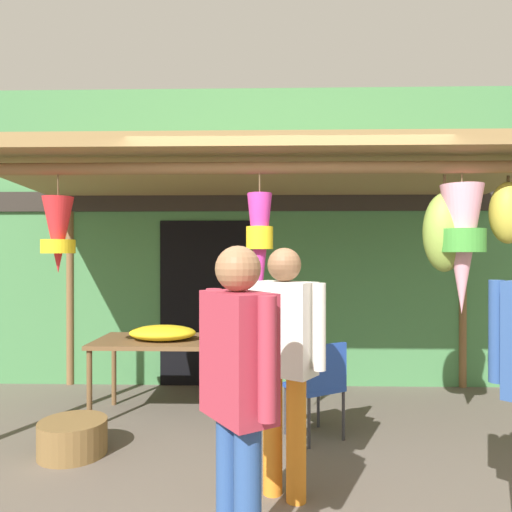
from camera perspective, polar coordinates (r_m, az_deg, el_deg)
The scene contains 9 objects.
ground_plane at distance 4.00m, azimuth 3.88°, elevation -23.26°, with size 30.00×30.00×0.00m, color #60564C.
shop_facade at distance 5.94m, azimuth 2.91°, elevation 2.21°, with size 10.87×0.29×3.60m.
market_stall_canopy at distance 4.74m, azimuth 2.82°, elevation 8.14°, with size 5.26×2.42×2.54m.
display_table at distance 4.88m, azimuth -10.82°, elevation -10.52°, with size 1.33×0.80×0.76m.
flower_heap_on_table at distance 4.79m, azimuth -10.89°, elevation -8.94°, with size 0.65×0.45×0.14m.
folding_chair at distance 4.29m, azimuth 7.50°, elevation -14.56°, with size 0.55×0.55×0.84m.
wicker_basket_spare at distance 4.33m, azimuth -20.93°, elevation -19.48°, with size 0.53×0.53×0.27m, color brown.
customer_foreground at distance 2.39m, azimuth -2.15°, elevation -15.10°, with size 0.40×0.51×1.64m.
passerby_at_right at distance 3.21m, azimuth 3.38°, elevation -11.10°, with size 0.51×0.40×1.64m.
Camera 1 is at (-0.15, -3.67, 1.60)m, focal length 33.70 mm.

